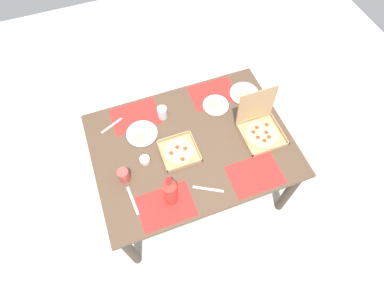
{
  "coord_description": "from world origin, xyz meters",
  "views": [
    {
      "loc": [
        -0.39,
        -1.06,
        2.69
      ],
      "look_at": [
        0.0,
        0.0,
        0.74
      ],
      "focal_mm": 29.07,
      "sensor_mm": 36.0,
      "label": 1
    }
  ],
  "objects_px": {
    "plate_far_left": "(244,94)",
    "cup_red": "(124,175)",
    "cup_spare": "(162,113)",
    "soda_bottle": "(170,191)",
    "plate_near_right": "(216,105)",
    "pizza_box_corner_right": "(261,128)",
    "condiment_bowl": "(145,160)",
    "pizza_box_center": "(179,152)",
    "plate_far_right": "(142,134)"
  },
  "relations": [
    {
      "from": "pizza_box_corner_right",
      "to": "cup_red",
      "type": "distance_m",
      "value": 1.03
    },
    {
      "from": "plate_far_right",
      "to": "plate_far_left",
      "type": "height_order",
      "value": "same"
    },
    {
      "from": "cup_red",
      "to": "pizza_box_corner_right",
      "type": "bearing_deg",
      "value": 1.34
    },
    {
      "from": "cup_spare",
      "to": "condiment_bowl",
      "type": "distance_m",
      "value": 0.4
    },
    {
      "from": "plate_near_right",
      "to": "soda_bottle",
      "type": "distance_m",
      "value": 0.84
    },
    {
      "from": "plate_near_right",
      "to": "condiment_bowl",
      "type": "xyz_separation_m",
      "value": [
        -0.65,
        -0.28,
        0.01
      ]
    },
    {
      "from": "plate_near_right",
      "to": "soda_bottle",
      "type": "height_order",
      "value": "soda_bottle"
    },
    {
      "from": "cup_spare",
      "to": "cup_red",
      "type": "relative_size",
      "value": 0.94
    },
    {
      "from": "pizza_box_center",
      "to": "plate_far_left",
      "type": "distance_m",
      "value": 0.73
    },
    {
      "from": "pizza_box_center",
      "to": "plate_near_right",
      "type": "distance_m",
      "value": 0.5
    },
    {
      "from": "pizza_box_center",
      "to": "plate_far_right",
      "type": "xyz_separation_m",
      "value": [
        -0.21,
        0.24,
        -0.0
      ]
    },
    {
      "from": "plate_far_left",
      "to": "cup_spare",
      "type": "xyz_separation_m",
      "value": [
        -0.67,
        0.02,
        0.04
      ]
    },
    {
      "from": "plate_far_right",
      "to": "plate_far_left",
      "type": "distance_m",
      "value": 0.87
    },
    {
      "from": "plate_far_right",
      "to": "cup_red",
      "type": "distance_m",
      "value": 0.37
    },
    {
      "from": "plate_far_left",
      "to": "soda_bottle",
      "type": "bearing_deg",
      "value": -142.52
    },
    {
      "from": "plate_near_right",
      "to": "cup_spare",
      "type": "height_order",
      "value": "cup_spare"
    },
    {
      "from": "cup_spare",
      "to": "plate_near_right",
      "type": "bearing_deg",
      "value": -6.39
    },
    {
      "from": "pizza_box_corner_right",
      "to": "cup_red",
      "type": "relative_size",
      "value": 3.07
    },
    {
      "from": "pizza_box_center",
      "to": "soda_bottle",
      "type": "height_order",
      "value": "soda_bottle"
    },
    {
      "from": "cup_spare",
      "to": "condiment_bowl",
      "type": "xyz_separation_m",
      "value": [
        -0.23,
        -0.32,
        -0.03
      ]
    },
    {
      "from": "soda_bottle",
      "to": "condiment_bowl",
      "type": "xyz_separation_m",
      "value": [
        -0.09,
        0.33,
        -0.11
      ]
    },
    {
      "from": "plate_far_left",
      "to": "plate_far_right",
      "type": "bearing_deg",
      "value": -174.67
    },
    {
      "from": "plate_far_right",
      "to": "plate_near_right",
      "type": "bearing_deg",
      "value": 5.23
    },
    {
      "from": "pizza_box_center",
      "to": "plate_near_right",
      "type": "height_order",
      "value": "pizza_box_center"
    },
    {
      "from": "pizza_box_corner_right",
      "to": "plate_far_left",
      "type": "relative_size",
      "value": 1.41
    },
    {
      "from": "condiment_bowl",
      "to": "plate_near_right",
      "type": "bearing_deg",
      "value": 23.13
    },
    {
      "from": "pizza_box_center",
      "to": "condiment_bowl",
      "type": "height_order",
      "value": "condiment_bowl"
    },
    {
      "from": "plate_far_right",
      "to": "condiment_bowl",
      "type": "xyz_separation_m",
      "value": [
        -0.04,
        -0.22,
        0.01
      ]
    },
    {
      "from": "pizza_box_center",
      "to": "condiment_bowl",
      "type": "bearing_deg",
      "value": 176.52
    },
    {
      "from": "plate_far_right",
      "to": "condiment_bowl",
      "type": "bearing_deg",
      "value": -99.84
    },
    {
      "from": "soda_bottle",
      "to": "cup_spare",
      "type": "relative_size",
      "value": 3.23
    },
    {
      "from": "soda_bottle",
      "to": "cup_red",
      "type": "distance_m",
      "value": 0.36
    },
    {
      "from": "plate_far_right",
      "to": "cup_red",
      "type": "xyz_separation_m",
      "value": [
        -0.2,
        -0.3,
        0.04
      ]
    },
    {
      "from": "cup_red",
      "to": "condiment_bowl",
      "type": "relative_size",
      "value": 1.51
    },
    {
      "from": "plate_near_right",
      "to": "plate_far_left",
      "type": "xyz_separation_m",
      "value": [
        0.26,
        0.03,
        0.0
      ]
    },
    {
      "from": "plate_near_right",
      "to": "cup_red",
      "type": "relative_size",
      "value": 1.9
    },
    {
      "from": "cup_red",
      "to": "cup_spare",
      "type": "bearing_deg",
      "value": 45.55
    },
    {
      "from": "plate_far_left",
      "to": "soda_bottle",
      "type": "xyz_separation_m",
      "value": [
        -0.82,
        -0.63,
        0.12
      ]
    },
    {
      "from": "soda_bottle",
      "to": "pizza_box_corner_right",
      "type": "bearing_deg",
      "value": 19.22
    },
    {
      "from": "cup_spare",
      "to": "plate_far_right",
      "type": "bearing_deg",
      "value": -152.23
    },
    {
      "from": "pizza_box_corner_right",
      "to": "condiment_bowl",
      "type": "height_order",
      "value": "pizza_box_corner_right"
    },
    {
      "from": "pizza_box_center",
      "to": "soda_bottle",
      "type": "xyz_separation_m",
      "value": [
        -0.16,
        -0.31,
        0.12
      ]
    },
    {
      "from": "plate_far_left",
      "to": "cup_red",
      "type": "relative_size",
      "value": 2.17
    },
    {
      "from": "pizza_box_center",
      "to": "condiment_bowl",
      "type": "distance_m",
      "value": 0.25
    },
    {
      "from": "plate_near_right",
      "to": "plate_far_left",
      "type": "relative_size",
      "value": 0.87
    },
    {
      "from": "pizza_box_corner_right",
      "to": "cup_spare",
      "type": "height_order",
      "value": "pizza_box_corner_right"
    },
    {
      "from": "pizza_box_center",
      "to": "plate_far_left",
      "type": "height_order",
      "value": "pizza_box_center"
    },
    {
      "from": "condiment_bowl",
      "to": "cup_spare",
      "type": "bearing_deg",
      "value": 54.27
    },
    {
      "from": "pizza_box_corner_right",
      "to": "plate_far_left",
      "type": "bearing_deg",
      "value": 83.14
    },
    {
      "from": "cup_spare",
      "to": "cup_red",
      "type": "height_order",
      "value": "cup_red"
    }
  ]
}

